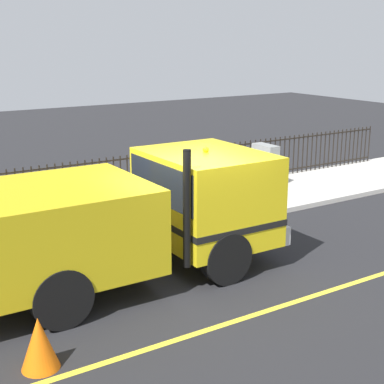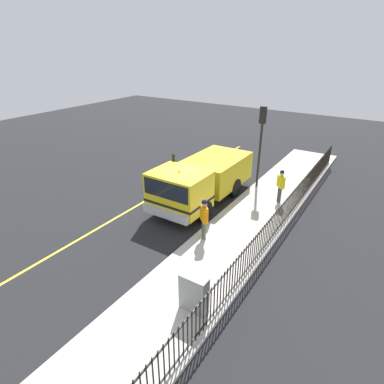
% 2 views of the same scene
% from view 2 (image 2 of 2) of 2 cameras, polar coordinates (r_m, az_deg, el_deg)
% --- Properties ---
extents(ground_plane, '(53.48, 53.48, 0.00)m').
position_cam_2_polar(ground_plane, '(15.50, -1.96, -3.06)').
color(ground_plane, '#232326').
rests_on(ground_plane, ground).
extents(sidewalk_slab, '(2.97, 24.31, 0.13)m').
position_cam_2_polar(sidewalk_slab, '(14.08, 9.38, -6.26)').
color(sidewalk_slab, beige).
rests_on(sidewalk_slab, ground).
extents(lane_marking, '(0.12, 21.88, 0.01)m').
position_cam_2_polar(lane_marking, '(16.62, -7.74, -1.24)').
color(lane_marking, yellow).
rests_on(lane_marking, ground).
extents(work_truck, '(2.57, 6.41, 2.52)m').
position_cam_2_polar(work_truck, '(15.61, 1.37, 2.31)').
color(work_truck, yellow).
rests_on(work_truck, ground).
extents(worker_standing, '(0.50, 0.50, 1.74)m').
position_cam_2_polar(worker_standing, '(12.53, 2.17, -4.15)').
color(worker_standing, orange).
rests_on(worker_standing, sidewalk_slab).
extents(pedestrian_distant, '(0.47, 0.49, 1.67)m').
position_cam_2_polar(pedestrian_distant, '(16.09, 15.53, 1.62)').
color(pedestrian_distant, yellow).
rests_on(pedestrian_distant, sidewalk_slab).
extents(iron_fence, '(0.04, 20.70, 1.23)m').
position_cam_2_polar(iron_fence, '(13.36, 14.76, -5.22)').
color(iron_fence, black).
rests_on(iron_fence, sidewalk_slab).
extents(traffic_light_near, '(0.31, 0.23, 4.32)m').
position_cam_2_polar(traffic_light_near, '(17.00, 12.27, 10.46)').
color(traffic_light_near, black).
rests_on(traffic_light_near, sidewalk_slab).
extents(utility_cabinet, '(0.85, 0.36, 1.19)m').
position_cam_2_polar(utility_cabinet, '(9.71, 0.34, -17.58)').
color(utility_cabinet, gray).
rests_on(utility_cabinet, sidewalk_slab).
extents(traffic_cone, '(0.52, 0.52, 0.74)m').
position_cam_2_polar(traffic_cone, '(18.76, -0.32, 3.36)').
color(traffic_cone, orange).
rests_on(traffic_cone, ground).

